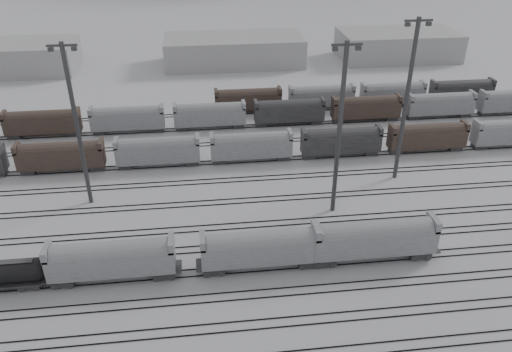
{
  "coord_description": "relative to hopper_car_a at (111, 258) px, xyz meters",
  "views": [
    {
      "loc": [
        -1.18,
        -50.45,
        42.94
      ],
      "look_at": [
        7.28,
        18.89,
        4.0
      ],
      "focal_mm": 35.0,
      "sensor_mm": 36.0,
      "label": 1
    }
  ],
  "objects": [
    {
      "name": "light_mast_b",
      "position": [
        -6.16,
        19.69,
        10.21
      ],
      "size": [
        4.14,
        0.66,
        25.86
      ],
      "color": "#38383A",
      "rests_on": "ground"
    },
    {
      "name": "hopper_car_a",
      "position": [
        0.0,
        0.0,
        0.0
      ],
      "size": [
        15.85,
        3.15,
        5.67
      ],
      "color": "black",
      "rests_on": "ground"
    },
    {
      "name": "bg_string_far",
      "position": [
        48.71,
        55.0,
        -0.7
      ],
      "size": [
        66.0,
        3.0,
        5.6
      ],
      "color": "#43342B",
      "rests_on": "ground"
    },
    {
      "name": "hopper_car_c",
      "position": [
        34.11,
        0.0,
        0.19
      ],
      "size": [
        16.69,
        3.32,
        5.97
      ],
      "color": "black",
      "rests_on": "ground"
    },
    {
      "name": "bg_string_mid",
      "position": [
        31.21,
        47.0,
        -0.7
      ],
      "size": [
        151.0,
        3.0,
        5.6
      ],
      "color": "black",
      "rests_on": "ground"
    },
    {
      "name": "warehouse_right",
      "position": [
        73.21,
        94.0,
        0.5
      ],
      "size": [
        35.0,
        18.0,
        8.0
      ],
      "primitive_type": "cube",
      "color": "#9C9C9E",
      "rests_on": "ground"
    },
    {
      "name": "hopper_car_b",
      "position": [
        19.0,
        0.0,
        -0.02
      ],
      "size": [
        15.75,
        3.13,
        5.63
      ],
      "color": "black",
      "rests_on": "ground"
    },
    {
      "name": "bg_string_near",
      "position": [
        21.21,
        31.0,
        -0.7
      ],
      "size": [
        151.0,
        3.0,
        5.6
      ],
      "color": "gray",
      "rests_on": "ground"
    },
    {
      "name": "light_mast_c",
      "position": [
        31.99,
        12.65,
        10.6
      ],
      "size": [
        4.25,
        0.68,
        26.59
      ],
      "color": "#38383A",
      "rests_on": "ground"
    },
    {
      "name": "warehouse_mid",
      "position": [
        23.21,
        94.0,
        0.5
      ],
      "size": [
        40.0,
        18.0,
        8.0
      ],
      "primitive_type": "cube",
      "color": "#9C9C9E",
      "rests_on": "ground"
    },
    {
      "name": "light_mast_d",
      "position": [
        45.56,
        21.67,
        11.09
      ],
      "size": [
        4.4,
        0.7,
        27.5
      ],
      "color": "#38383A",
      "rests_on": "ground"
    },
    {
      "name": "ground",
      "position": [
        13.21,
        -1.0,
        -3.5
      ],
      "size": [
        900.0,
        900.0,
        0.0
      ],
      "primitive_type": "plane",
      "color": "silver",
      "rests_on": "ground"
    },
    {
      "name": "tracks",
      "position": [
        13.21,
        16.5,
        -3.42
      ],
      "size": [
        220.0,
        71.5,
        0.16
      ],
      "color": "black",
      "rests_on": "ground"
    }
  ]
}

